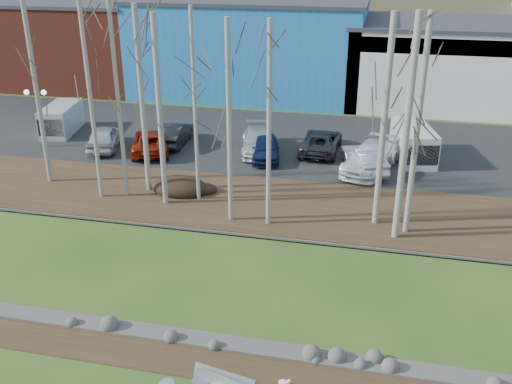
% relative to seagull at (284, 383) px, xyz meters
% --- Properties ---
extents(dirt_strip, '(80.00, 1.80, 0.03)m').
position_rel_seagull_xyz_m(dirt_strip, '(-3.70, 0.60, -0.16)').
color(dirt_strip, '#382616').
rests_on(dirt_strip, ground).
extents(near_bank_rocks, '(80.00, 0.80, 0.50)m').
position_rel_seagull_xyz_m(near_bank_rocks, '(-3.70, 1.60, -0.17)').
color(near_bank_rocks, '#47423D').
rests_on(near_bank_rocks, ground).
extents(river, '(80.00, 8.00, 0.90)m').
position_rel_seagull_xyz_m(river, '(-3.70, 5.70, -0.17)').
color(river, black).
rests_on(river, ground).
extents(far_bank_rocks, '(80.00, 0.80, 0.46)m').
position_rel_seagull_xyz_m(far_bank_rocks, '(-3.70, 9.80, -0.17)').
color(far_bank_rocks, '#47423D').
rests_on(far_bank_rocks, ground).
extents(far_bank, '(80.00, 7.00, 0.15)m').
position_rel_seagull_xyz_m(far_bank, '(-3.70, 13.00, -0.10)').
color(far_bank, '#382616').
rests_on(far_bank, ground).
extents(parking_lot, '(80.00, 14.00, 0.14)m').
position_rel_seagull_xyz_m(parking_lot, '(-3.70, 23.50, -0.10)').
color(parking_lot, black).
rests_on(parking_lot, ground).
extents(building_brick, '(16.32, 12.24, 7.80)m').
position_rel_seagull_xyz_m(building_brick, '(-27.70, 37.50, 3.73)').
color(building_brick, maroon).
rests_on(building_brick, ground).
extents(building_blue, '(20.40, 12.24, 8.30)m').
position_rel_seagull_xyz_m(building_blue, '(-9.70, 37.50, 3.98)').
color(building_blue, '#2575BA').
rests_on(building_blue, ground).
extents(building_white, '(18.36, 12.24, 6.80)m').
position_rel_seagull_xyz_m(building_white, '(8.30, 37.48, 3.24)').
color(building_white, silver).
rests_on(building_white, ground).
extents(seagull, '(0.44, 0.20, 0.31)m').
position_rel_seagull_xyz_m(seagull, '(0.00, 0.00, 0.00)').
color(seagull, gold).
rests_on(seagull, ground).
extents(dirt_mound, '(3.10, 2.19, 0.61)m').
position_rel_seagull_xyz_m(dirt_mound, '(-8.24, 13.46, 0.28)').
color(dirt_mound, black).
rests_on(dirt_mound, far_bank).
extents(birch_0, '(0.26, 0.26, 10.14)m').
position_rel_seagull_xyz_m(birch_0, '(-16.06, 13.32, 5.05)').
color(birch_0, '#A6A196').
rests_on(birch_0, far_bank).
extents(birch_1, '(0.22, 0.22, 10.36)m').
position_rel_seagull_xyz_m(birch_1, '(-12.15, 11.95, 5.16)').
color(birch_1, '#A6A196').
rests_on(birch_1, far_bank).
extents(birch_2, '(0.28, 0.28, 9.90)m').
position_rel_seagull_xyz_m(birch_2, '(-10.03, 13.44, 4.93)').
color(birch_2, '#A6A196').
rests_on(birch_2, far_bank).
extents(birch_3, '(0.22, 0.22, 11.24)m').
position_rel_seagull_xyz_m(birch_3, '(-10.87, 12.40, 5.60)').
color(birch_3, '#A6A196').
rests_on(birch_3, far_bank).
extents(birch_4, '(0.28, 0.28, 9.68)m').
position_rel_seagull_xyz_m(birch_4, '(-8.47, 11.92, 4.82)').
color(birch_4, '#A6A196').
rests_on(birch_4, far_bank).
extents(birch_5, '(0.20, 0.20, 9.94)m').
position_rel_seagull_xyz_m(birch_5, '(-6.92, 12.79, 4.95)').
color(birch_5, '#A6A196').
rests_on(birch_5, far_bank).
extents(birch_6, '(0.22, 0.22, 9.69)m').
position_rel_seagull_xyz_m(birch_6, '(-2.71, 10.76, 4.82)').
color(birch_6, '#A6A196').
rests_on(birch_6, far_bank).
extents(birch_7, '(0.31, 0.31, 10.17)m').
position_rel_seagull_xyz_m(birch_7, '(3.35, 10.67, 5.06)').
color(birch_7, '#A6A196').
rests_on(birch_7, far_bank).
extents(birch_8, '(0.29, 0.29, 9.97)m').
position_rel_seagull_xyz_m(birch_8, '(2.39, 11.99, 4.96)').
color(birch_8, '#A6A196').
rests_on(birch_8, far_bank).
extents(birch_9, '(0.27, 0.27, 10.09)m').
position_rel_seagull_xyz_m(birch_9, '(3.84, 11.37, 5.02)').
color(birch_9, '#A6A196').
rests_on(birch_9, far_bank).
extents(birch_10, '(0.22, 0.22, 9.69)m').
position_rel_seagull_xyz_m(birch_10, '(-4.60, 10.76, 4.82)').
color(birch_10, '#A6A196').
rests_on(birch_10, far_bank).
extents(street_lamp, '(1.46, 0.54, 3.87)m').
position_rel_seagull_xyz_m(street_lamp, '(-19.80, 18.69, 3.01)').
color(street_lamp, '#262628').
rests_on(street_lamp, parking_lot).
extents(car_0, '(3.00, 4.88, 1.55)m').
position_rel_seagull_xyz_m(car_0, '(-15.53, 19.25, 0.74)').
color(car_0, silver).
rests_on(car_0, parking_lot).
extents(car_1, '(1.77, 4.48, 1.45)m').
position_rel_seagull_xyz_m(car_1, '(-11.29, 21.10, 0.69)').
color(car_1, black).
rests_on(car_1, parking_lot).
extents(car_2, '(3.79, 5.52, 1.40)m').
position_rel_seagull_xyz_m(car_2, '(-12.26, 19.36, 0.67)').
color(car_2, '#9E200C').
rests_on(car_2, parking_lot).
extents(car_3, '(3.01, 5.37, 1.47)m').
position_rel_seagull_xyz_m(car_3, '(-5.46, 20.90, 0.70)').
color(car_3, '#ADB2B6').
rests_on(car_3, parking_lot).
extents(car_4, '(2.46, 4.38, 1.41)m').
position_rel_seagull_xyz_m(car_4, '(-4.69, 19.62, 0.67)').
color(car_4, '#101C44').
rests_on(car_4, parking_lot).
extents(car_5, '(3.14, 4.78, 1.49)m').
position_rel_seagull_xyz_m(car_5, '(1.49, 19.00, 0.71)').
color(car_5, silver).
rests_on(car_5, parking_lot).
extents(car_6, '(2.50, 5.17, 1.42)m').
position_rel_seagull_xyz_m(car_6, '(-1.43, 21.72, 0.67)').
color(car_6, '#2A2A2D').
rests_on(car_6, parking_lot).
extents(car_7, '(3.78, 5.92, 1.60)m').
position_rel_seagull_xyz_m(car_7, '(1.83, 19.00, 0.76)').
color(car_7, white).
rests_on(car_7, parking_lot).
extents(van_white, '(2.93, 5.01, 2.06)m').
position_rel_seagull_xyz_m(van_white, '(4.44, 21.56, 0.99)').
color(van_white, white).
rests_on(van_white, parking_lot).
extents(van_grey, '(2.68, 4.75, 1.96)m').
position_rel_seagull_xyz_m(van_grey, '(-20.13, 21.70, 0.94)').
color(van_grey, silver).
rests_on(van_grey, parking_lot).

